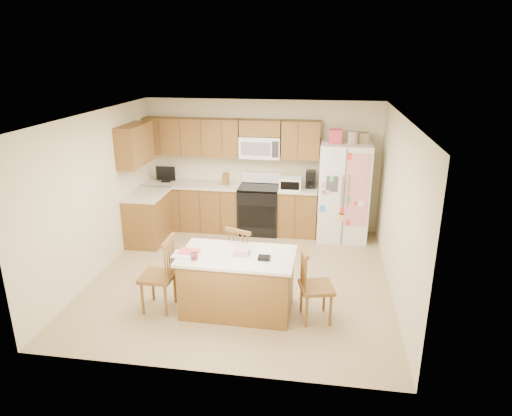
% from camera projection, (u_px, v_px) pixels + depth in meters
% --- Properties ---
extents(ground, '(4.50, 4.50, 0.00)m').
position_uv_depth(ground, '(241.00, 277.00, 7.13)').
color(ground, '#987F50').
rests_on(ground, ground).
extents(room_shell, '(4.60, 4.60, 2.52)m').
position_uv_depth(room_shell, '(240.00, 189.00, 6.65)').
color(room_shell, beige).
rests_on(room_shell, ground).
extents(cabinetry, '(3.36, 1.56, 2.15)m').
position_uv_depth(cabinetry, '(207.00, 186.00, 8.64)').
color(cabinetry, brown).
rests_on(cabinetry, ground).
extents(stove, '(0.76, 0.65, 1.13)m').
position_uv_depth(stove, '(259.00, 208.00, 8.78)').
color(stove, black).
rests_on(stove, ground).
extents(refrigerator, '(0.90, 0.79, 2.04)m').
position_uv_depth(refrigerator, '(344.00, 191.00, 8.35)').
color(refrigerator, white).
rests_on(refrigerator, ground).
extents(island, '(1.59, 0.91, 0.92)m').
position_uv_depth(island, '(237.00, 282.00, 6.09)').
color(island, brown).
rests_on(island, ground).
extents(windsor_chair_left, '(0.44, 0.46, 1.05)m').
position_uv_depth(windsor_chair_left, '(160.00, 276.00, 6.11)').
color(windsor_chair_left, brown).
rests_on(windsor_chair_left, ground).
extents(windsor_chair_back, '(0.55, 0.53, 1.00)m').
position_uv_depth(windsor_chair_back, '(244.00, 260.00, 6.62)').
color(windsor_chair_back, brown).
rests_on(windsor_chair_back, ground).
extents(windsor_chair_right, '(0.50, 0.52, 1.01)m').
position_uv_depth(windsor_chair_right, '(314.00, 287.00, 5.86)').
color(windsor_chair_right, brown).
rests_on(windsor_chair_right, ground).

